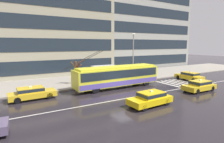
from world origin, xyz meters
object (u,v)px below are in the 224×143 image
(pedestrian_at_shelter, at_px, (110,71))
(street_lamp, at_px, (133,53))
(taxi_cross_traffic, at_px, (189,76))
(bus_shelter, at_px, (103,70))
(taxi_oncoming_far, at_px, (199,85))
(street_tree_bare, at_px, (76,70))
(taxi_queued_behind_bus, at_px, (32,93))
(pedestrian_approaching_curb, at_px, (125,69))
(taxi_oncoming_near, at_px, (150,98))
(trolleybus, at_px, (118,76))

(pedestrian_at_shelter, height_order, street_lamp, street_lamp)
(taxi_cross_traffic, height_order, bus_shelter, bus_shelter)
(taxi_oncoming_far, bearing_deg, street_tree_bare, 136.85)
(taxi_queued_behind_bus, height_order, pedestrian_approaching_curb, pedestrian_approaching_curb)
(taxi_oncoming_far, bearing_deg, pedestrian_approaching_curb, 110.01)
(pedestrian_at_shelter, bearing_deg, bus_shelter, -167.56)
(taxi_oncoming_near, distance_m, taxi_queued_behind_bus, 11.86)
(trolleybus, height_order, taxi_queued_behind_bus, trolleybus)
(taxi_queued_behind_bus, xyz_separation_m, pedestrian_at_shelter, (11.40, 4.08, 0.95))
(taxi_oncoming_near, bearing_deg, street_tree_bare, 103.96)
(taxi_oncoming_near, bearing_deg, taxi_oncoming_far, 6.48)
(taxi_oncoming_far, xyz_separation_m, pedestrian_approaching_curb, (-3.81, 10.46, 1.02))
(bus_shelter, xyz_separation_m, pedestrian_at_shelter, (1.17, 0.26, -0.26))
(taxi_oncoming_far, height_order, pedestrian_at_shelter, pedestrian_at_shelter)
(bus_shelter, bearing_deg, taxi_oncoming_far, -53.46)
(street_tree_bare, bearing_deg, street_lamp, -15.57)
(taxi_queued_behind_bus, distance_m, pedestrian_approaching_curb, 14.65)
(street_tree_bare, bearing_deg, taxi_oncoming_near, -76.04)
(taxi_cross_traffic, relative_size, pedestrian_approaching_curb, 2.25)
(taxi_oncoming_near, bearing_deg, pedestrian_approaching_curb, 66.96)
(taxi_oncoming_far, bearing_deg, trolleybus, 138.93)
(taxi_cross_traffic, distance_m, pedestrian_approaching_curb, 10.26)
(pedestrian_at_shelter, relative_size, street_lamp, 0.27)
(taxi_oncoming_near, distance_m, street_tree_bare, 12.32)
(taxi_cross_traffic, height_order, pedestrian_approaching_curb, pedestrian_approaching_curb)
(taxi_cross_traffic, bearing_deg, trolleybus, 172.78)
(bus_shelter, bearing_deg, trolleybus, -88.28)
(pedestrian_at_shelter, bearing_deg, taxi_oncoming_near, -100.74)
(taxi_queued_behind_bus, height_order, pedestrian_at_shelter, pedestrian_at_shelter)
(pedestrian_at_shelter, bearing_deg, taxi_cross_traffic, -26.28)
(pedestrian_at_shelter, height_order, pedestrian_approaching_curb, pedestrian_approaching_curb)
(taxi_oncoming_near, xyz_separation_m, bus_shelter, (1.02, 11.31, 1.21))
(taxi_oncoming_far, distance_m, pedestrian_at_shelter, 12.45)
(trolleybus, height_order, bus_shelter, trolleybus)
(pedestrian_approaching_curb, bearing_deg, taxi_cross_traffic, -32.28)
(taxi_cross_traffic, distance_m, taxi_oncoming_far, 6.95)
(taxi_cross_traffic, height_order, street_lamp, street_lamp)
(taxi_oncoming_near, bearing_deg, trolleybus, 81.45)
(taxi_cross_traffic, height_order, taxi_oncoming_near, same)
(bus_shelter, relative_size, pedestrian_approaching_curb, 1.87)
(pedestrian_at_shelter, bearing_deg, taxi_queued_behind_bus, -160.29)
(bus_shelter, bearing_deg, taxi_cross_traffic, -23.11)
(taxi_cross_traffic, relative_size, street_lamp, 0.62)
(trolleybus, xyz_separation_m, bus_shelter, (-0.11, 3.76, 0.37))
(trolleybus, bearing_deg, street_lamp, 27.23)
(trolleybus, bearing_deg, street_tree_bare, 133.37)
(taxi_queued_behind_bus, bearing_deg, pedestrian_approaching_curb, 15.70)
(trolleybus, distance_m, street_lamp, 5.29)
(taxi_oncoming_far, distance_m, street_lamp, 9.99)
(taxi_oncoming_near, distance_m, taxi_oncoming_far, 8.73)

